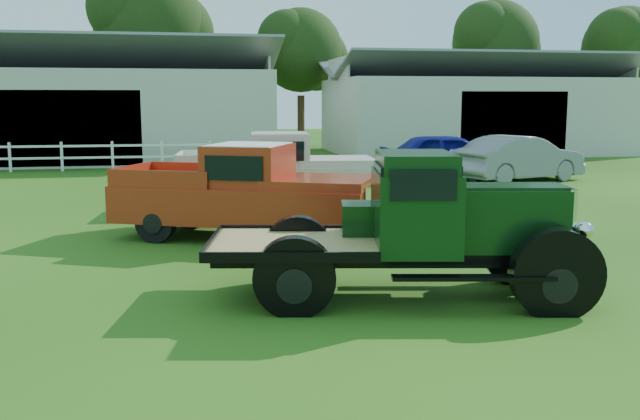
{
  "coord_description": "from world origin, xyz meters",
  "views": [
    {
      "loc": [
        -2.01,
        -10.52,
        2.9
      ],
      "look_at": [
        0.2,
        1.2,
        1.05
      ],
      "focal_mm": 40.0,
      "sensor_mm": 36.0,
      "label": 1
    }
  ],
  "objects": [
    {
      "name": "misc_car_grey",
      "position": [
        9.66,
        13.03,
        0.82
      ],
      "size": [
        5.27,
        3.31,
        1.64
      ],
      "primitive_type": "imported",
      "rotation": [
        0.0,
        0.0,
        1.91
      ],
      "color": "gray",
      "rests_on": "ground"
    },
    {
      "name": "vintage_flatbed",
      "position": [
        1.14,
        -0.7,
        1.08
      ],
      "size": [
        5.73,
        3.11,
        2.15
      ],
      "primitive_type": null,
      "rotation": [
        0.0,
        0.0,
        -0.18
      ],
      "color": "black",
      "rests_on": "ground"
    },
    {
      "name": "tree_b",
      "position": [
        -4.0,
        34.0,
        5.75
      ],
      "size": [
        6.9,
        6.9,
        11.5
      ],
      "primitive_type": null,
      "color": "black",
      "rests_on": "ground"
    },
    {
      "name": "misc_car_blue",
      "position": [
        7.38,
        13.96,
        0.86
      ],
      "size": [
        5.22,
        2.47,
        1.72
      ],
      "primitive_type": "imported",
      "rotation": [
        0.0,
        0.0,
        1.48
      ],
      "color": "navy",
      "rests_on": "ground"
    },
    {
      "name": "red_pickup",
      "position": [
        -0.82,
        4.34,
        1.01
      ],
      "size": [
        5.92,
        4.21,
        2.02
      ],
      "primitive_type": null,
      "rotation": [
        0.0,
        0.0,
        -0.42
      ],
      "color": "#A12A14",
      "rests_on": "ground"
    },
    {
      "name": "tree_e",
      "position": [
        26.0,
        32.0,
        4.75
      ],
      "size": [
        5.7,
        5.7,
        9.5
      ],
      "primitive_type": null,
      "color": "black",
      "rests_on": "ground"
    },
    {
      "name": "tree_d",
      "position": [
        18.0,
        34.0,
        5.0
      ],
      "size": [
        6.0,
        6.0,
        10.0
      ],
      "primitive_type": null,
      "color": "black",
      "rests_on": "ground"
    },
    {
      "name": "shed_right",
      "position": [
        14.0,
        27.0,
        2.6
      ],
      "size": [
        16.8,
        9.2,
        5.2
      ],
      "primitive_type": null,
      "color": "#B9B9AC",
      "rests_on": "ground"
    },
    {
      "name": "tree_c",
      "position": [
        5.0,
        33.0,
        4.5
      ],
      "size": [
        5.4,
        5.4,
        9.0
      ],
      "primitive_type": null,
      "color": "black",
      "rests_on": "ground"
    },
    {
      "name": "fence_rail",
      "position": [
        -8.0,
        20.0,
        0.6
      ],
      "size": [
        14.2,
        0.16,
        1.2
      ],
      "primitive_type": null,
      "color": "white",
      "rests_on": "ground"
    },
    {
      "name": "ground",
      "position": [
        0.0,
        0.0,
        0.0
      ],
      "size": [
        120.0,
        120.0,
        0.0
      ],
      "primitive_type": "plane",
      "color": "#1F410E"
    },
    {
      "name": "white_pickup",
      "position": [
        0.34,
        8.33,
        1.0
      ],
      "size": [
        5.59,
        2.6,
        1.99
      ],
      "primitive_type": null,
      "rotation": [
        0.0,
        0.0,
        -0.09
      ],
      "color": "beige",
      "rests_on": "ground"
    },
    {
      "name": "shed_left",
      "position": [
        -7.0,
        26.0,
        2.8
      ],
      "size": [
        18.8,
        10.2,
        5.6
      ],
      "primitive_type": null,
      "color": "#B9B9AC",
      "rests_on": "ground"
    }
  ]
}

